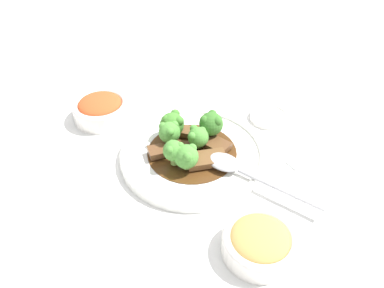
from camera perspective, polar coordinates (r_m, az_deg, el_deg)
ground_plane at (r=0.70m, az=0.00°, el=-2.14°), size 4.00×4.00×0.00m
main_plate at (r=0.69m, az=0.00°, el=-1.52°), size 0.26×0.26×0.02m
beef_strip_0 at (r=0.71m, az=0.25°, el=1.72°), size 0.05×0.06×0.01m
beef_strip_1 at (r=0.68m, az=-1.53°, el=-0.45°), size 0.06×0.06×0.01m
beef_strip_2 at (r=0.69m, az=3.45°, el=-0.00°), size 0.05×0.06×0.01m
beef_strip_3 at (r=0.66m, az=2.30°, el=-2.28°), size 0.08×0.07×0.01m
beef_strip_4 at (r=0.68m, az=-4.39°, el=-0.96°), size 0.06×0.05×0.01m
broccoli_floret_0 at (r=0.63m, az=-0.88°, el=-1.86°), size 0.04×0.04×0.05m
broccoli_floret_1 at (r=0.70m, az=-2.79°, el=3.23°), size 0.05×0.05×0.05m
broccoli_floret_2 at (r=0.68m, az=0.78°, el=1.25°), size 0.04×0.04×0.04m
broccoli_floret_3 at (r=0.68m, az=-3.45°, el=1.81°), size 0.04×0.04×0.05m
broccoli_floret_4 at (r=0.69m, az=2.93°, el=3.14°), size 0.04×0.04×0.05m
broccoli_floret_5 at (r=0.64m, az=-2.82°, el=-0.98°), size 0.04×0.04×0.05m
serving_spoon at (r=0.65m, az=6.11°, el=-3.36°), size 0.08×0.21×0.01m
side_bowl_kimchi at (r=0.80m, az=-13.73°, el=5.28°), size 0.11×0.11×0.05m
side_bowl_appetizer at (r=0.55m, az=10.26°, el=-14.49°), size 0.11×0.11×0.04m
sauce_dish at (r=0.80m, az=11.62°, el=4.16°), size 0.08×0.08×0.01m
paper_napkin at (r=0.75m, az=17.02°, el=-0.16°), size 0.14×0.10×0.01m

